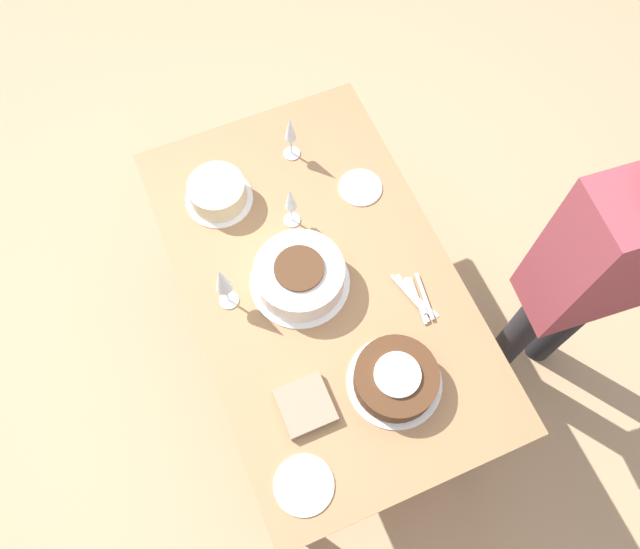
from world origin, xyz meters
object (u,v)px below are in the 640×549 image
object	(u,v)px
wine_glass_near	(290,131)
person_cutting	(599,269)
cake_center_white	(300,276)
cake_back_decorated	(218,192)
wine_glass_extra	(222,281)
wine_glass_far	(290,201)
cake_front_chocolate	(396,379)

from	to	relation	value
wine_glass_near	person_cutting	distance (m)	1.11
cake_center_white	cake_back_decorated	xyz separation A→B (m)	(0.41, 0.14, -0.01)
cake_center_white	wine_glass_extra	world-z (taller)	wine_glass_extra
cake_back_decorated	wine_glass_extra	size ratio (longest dim) A/B	1.02
person_cutting	cake_center_white	bearing A→B (deg)	-19.29
cake_center_white	wine_glass_extra	bearing A→B (deg)	82.91
wine_glass_far	wine_glass_extra	distance (m)	0.36
wine_glass_near	cake_front_chocolate	bearing A→B (deg)	178.43
wine_glass_near	cake_back_decorated	bearing A→B (deg)	104.51
cake_front_chocolate	wine_glass_extra	bearing A→B (deg)	39.75
wine_glass_extra	cake_back_decorated	bearing A→B (deg)	-14.49
cake_center_white	wine_glass_extra	distance (m)	0.27
cake_back_decorated	wine_glass_far	world-z (taller)	wine_glass_far
cake_center_white	cake_front_chocolate	xyz separation A→B (m)	(-0.43, -0.14, -0.01)
cake_back_decorated	wine_glass_far	bearing A→B (deg)	-131.39
cake_center_white	wine_glass_near	distance (m)	0.52
cake_center_white	wine_glass_far	bearing A→B (deg)	-15.14
cake_back_decorated	person_cutting	distance (m)	1.28
cake_front_chocolate	person_cutting	xyz separation A→B (m)	(0.04, -0.71, 0.12)
wine_glass_far	wine_glass_extra	bearing A→B (deg)	123.43
cake_back_decorated	wine_glass_far	distance (m)	0.29
cake_front_chocolate	person_cutting	size ratio (longest dim) A/B	0.19
person_cutting	wine_glass_far	bearing A→B (deg)	-32.89
cake_front_chocolate	wine_glass_near	distance (m)	0.92
wine_glass_far	person_cutting	size ratio (longest dim) A/B	0.13
cake_back_decorated	wine_glass_near	size ratio (longest dim) A/B	1.16
cake_front_chocolate	person_cutting	world-z (taller)	person_cutting
wine_glass_extra	person_cutting	world-z (taller)	person_cutting
cake_back_decorated	cake_front_chocolate	bearing A→B (deg)	-161.30
wine_glass_near	wine_glass_far	size ratio (longest dim) A/B	1.03
cake_front_chocolate	wine_glass_far	world-z (taller)	wine_glass_far
cake_center_white	wine_glass_far	size ratio (longest dim) A/B	1.67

